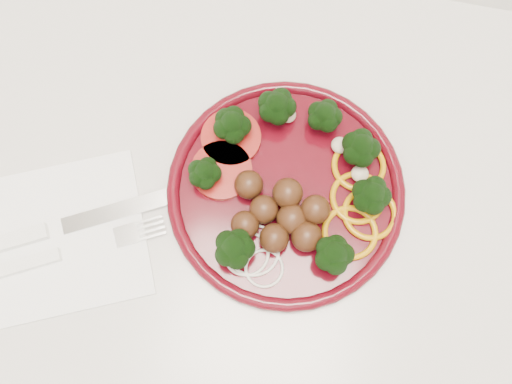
% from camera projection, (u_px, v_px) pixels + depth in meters
% --- Properties ---
extents(counter, '(2.40, 0.60, 0.90)m').
position_uv_depth(counter, '(201.00, 261.00, 1.04)').
color(counter, silver).
rests_on(counter, ground).
extents(plate, '(0.25, 0.25, 0.05)m').
position_uv_depth(plate, '(287.00, 189.00, 0.59)').
color(plate, '#44050E').
rests_on(plate, counter).
extents(napkin, '(0.21, 0.21, 0.00)m').
position_uv_depth(napkin, '(68.00, 236.00, 0.59)').
color(napkin, white).
rests_on(napkin, counter).
extents(knife, '(0.20, 0.12, 0.01)m').
position_uv_depth(knife, '(42.00, 232.00, 0.59)').
color(knife, silver).
rests_on(knife, napkin).
extents(fork, '(0.17, 0.10, 0.01)m').
position_uv_depth(fork, '(43.00, 259.00, 0.58)').
color(fork, white).
rests_on(fork, napkin).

